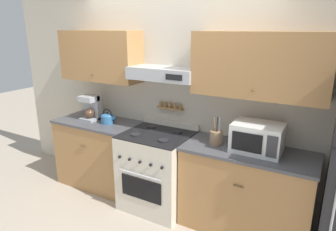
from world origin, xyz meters
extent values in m
plane|color=#B2A38E|center=(0.00, 0.00, 0.00)|extent=(16.00, 16.00, 0.00)
cube|color=beige|center=(0.00, 0.64, 1.27)|extent=(5.20, 0.08, 2.55)
cube|color=#AD7A47|center=(-0.96, 0.44, 1.76)|extent=(1.12, 0.33, 0.63)
sphere|color=brown|center=(-0.96, 0.26, 1.54)|extent=(0.02, 0.02, 0.02)
cube|color=#AD7A47|center=(1.05, 0.44, 1.76)|extent=(1.31, 0.33, 0.63)
sphere|color=brown|center=(1.05, 0.26, 1.54)|extent=(0.02, 0.02, 0.02)
cube|color=#ADAFB5|center=(0.00, 0.42, 1.60)|extent=(0.82, 0.37, 0.14)
cube|color=black|center=(0.23, 0.23, 1.60)|extent=(0.20, 0.01, 0.06)
cube|color=#AD7A47|center=(0.00, 0.56, 1.16)|extent=(0.34, 0.07, 0.02)
cylinder|color=olive|center=(-0.14, 0.56, 1.20)|extent=(0.03, 0.03, 0.06)
cylinder|color=olive|center=(-0.07, 0.56, 1.20)|extent=(0.03, 0.03, 0.06)
cylinder|color=olive|center=(0.00, 0.56, 1.20)|extent=(0.03, 0.03, 0.06)
cylinder|color=olive|center=(0.07, 0.56, 1.20)|extent=(0.03, 0.03, 0.06)
cylinder|color=olive|center=(0.14, 0.56, 1.20)|extent=(0.03, 0.03, 0.06)
cube|color=#AD7A47|center=(-0.96, 0.31, 0.44)|extent=(1.12, 0.58, 0.89)
cube|color=#4C4C51|center=(-0.96, 0.31, 0.90)|extent=(1.14, 0.61, 0.03)
cylinder|color=brown|center=(-0.96, 0.01, 0.66)|extent=(0.10, 0.01, 0.01)
cube|color=#AD7A47|center=(1.05, 0.31, 0.44)|extent=(1.31, 0.58, 0.89)
cube|color=#4C4C51|center=(1.05, 0.31, 0.90)|extent=(1.33, 0.61, 0.03)
cylinder|color=brown|center=(1.05, 0.01, 0.66)|extent=(0.10, 0.01, 0.01)
cube|color=beige|center=(0.00, 0.25, 0.46)|extent=(0.77, 0.68, 0.92)
cube|color=black|center=(0.00, -0.10, 0.38)|extent=(0.52, 0.01, 0.26)
cylinder|color=#ADAFB5|center=(0.00, -0.12, 0.57)|extent=(0.54, 0.02, 0.02)
cube|color=black|center=(0.00, 0.25, 0.92)|extent=(0.77, 0.68, 0.01)
cylinder|color=#232326|center=(-0.18, 0.09, 0.94)|extent=(0.11, 0.11, 0.02)
cylinder|color=#232326|center=(0.18, 0.09, 0.94)|extent=(0.11, 0.11, 0.02)
cylinder|color=#232326|center=(-0.18, 0.42, 0.94)|extent=(0.11, 0.11, 0.02)
cylinder|color=#232326|center=(0.18, 0.42, 0.94)|extent=(0.11, 0.11, 0.02)
cylinder|color=black|center=(-0.28, -0.10, 0.71)|extent=(0.03, 0.02, 0.03)
cylinder|color=black|center=(-0.14, -0.10, 0.71)|extent=(0.03, 0.02, 0.03)
cylinder|color=black|center=(0.00, -0.10, 0.71)|extent=(0.03, 0.02, 0.03)
cylinder|color=black|center=(0.14, -0.10, 0.71)|extent=(0.03, 0.02, 0.03)
cylinder|color=black|center=(0.28, -0.10, 0.71)|extent=(0.03, 0.02, 0.03)
cube|color=beige|center=(0.00, 0.57, 0.96)|extent=(0.77, 0.04, 0.07)
cylinder|color=#ADAFB5|center=(1.85, -0.10, 0.73)|extent=(0.02, 0.02, 0.76)
cylinder|color=teal|center=(-0.78, 0.31, 0.97)|extent=(0.17, 0.17, 0.10)
ellipsoid|color=teal|center=(-0.78, 0.31, 1.02)|extent=(0.16, 0.16, 0.06)
sphere|color=black|center=(-0.78, 0.31, 1.06)|extent=(0.02, 0.02, 0.02)
cylinder|color=teal|center=(-0.70, 0.31, 0.98)|extent=(0.10, 0.04, 0.09)
torus|color=black|center=(-0.78, 0.31, 1.03)|extent=(0.15, 0.01, 0.15)
cube|color=#ADAFB5|center=(-1.08, 0.31, 0.93)|extent=(0.22, 0.22, 0.03)
cube|color=#ADAFB5|center=(-1.08, 0.38, 1.08)|extent=(0.22, 0.08, 0.33)
cube|color=#ADAFB5|center=(-1.08, 0.30, 1.21)|extent=(0.22, 0.18, 0.07)
ellipsoid|color=#4C3323|center=(-1.08, 0.29, 1.01)|extent=(0.14, 0.14, 0.12)
cube|color=white|center=(1.12, 0.33, 1.06)|extent=(0.48, 0.35, 0.29)
cube|color=black|center=(1.06, 0.15, 1.06)|extent=(0.29, 0.01, 0.18)
cube|color=#38383D|center=(1.29, 0.15, 1.06)|extent=(0.10, 0.01, 0.21)
cylinder|color=#8E7051|center=(0.70, 0.31, 0.99)|extent=(0.13, 0.13, 0.14)
cylinder|color=olive|center=(0.68, 0.30, 1.14)|extent=(0.01, 0.05, 0.16)
cylinder|color=#28282B|center=(0.71, 0.31, 1.14)|extent=(0.01, 0.04, 0.16)
cylinder|color=#B2B2B7|center=(0.73, 0.32, 1.14)|extent=(0.01, 0.03, 0.16)
camera|label=1|loc=(1.72, -2.52, 2.11)|focal=32.00mm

